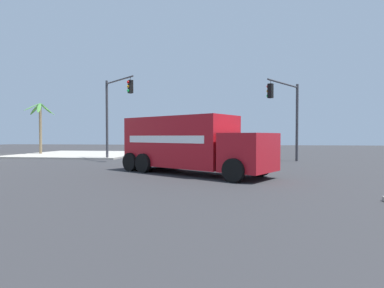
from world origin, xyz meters
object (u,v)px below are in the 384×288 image
object	(u,v)px
traffic_light_primary	(114,106)
pickup_tan	(238,150)
palm_tree_far	(40,120)
traffic_light_secondary	(288,109)
delivery_truck	(189,144)

from	to	relation	value
traffic_light_primary	pickup_tan	size ratio (longest dim) A/B	1.20
palm_tree_far	traffic_light_secondary	bearing A→B (deg)	-103.83
delivery_truck	pickup_tan	bearing A→B (deg)	-13.67
traffic_light_secondary	palm_tree_far	world-z (taller)	traffic_light_secondary
traffic_light_secondary	pickup_tan	size ratio (longest dim) A/B	1.11
delivery_truck	palm_tree_far	size ratio (longest dim) A/B	1.59
pickup_tan	palm_tree_far	bearing A→B (deg)	84.40
traffic_light_secondary	delivery_truck	bearing A→B (deg)	140.14
traffic_light_secondary	pickup_tan	distance (m)	6.08
traffic_light_secondary	palm_tree_far	size ratio (longest dim) A/B	1.14
traffic_light_primary	pickup_tan	distance (m)	11.09
delivery_truck	pickup_tan	world-z (taller)	delivery_truck
delivery_truck	traffic_light_primary	size ratio (longest dim) A/B	1.29
pickup_tan	palm_tree_far	distance (m)	20.25
delivery_truck	traffic_light_secondary	xyz separation A→B (m)	(7.49, -6.26, 2.39)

